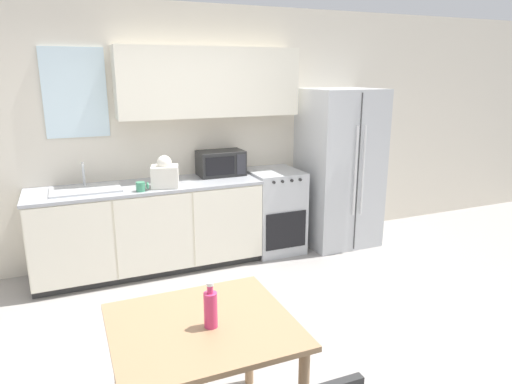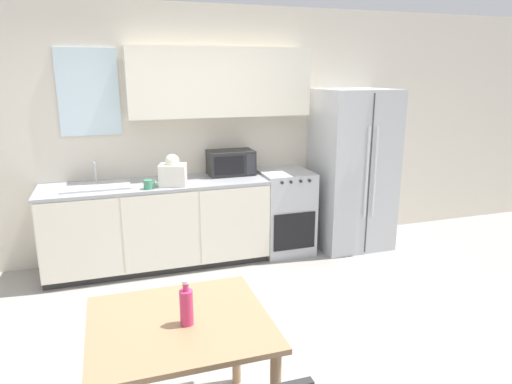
{
  "view_description": "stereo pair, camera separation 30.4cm",
  "coord_description": "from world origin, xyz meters",
  "px_view_note": "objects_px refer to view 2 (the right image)",
  "views": [
    {
      "loc": [
        -0.99,
        -2.83,
        2.01
      ],
      "look_at": [
        0.43,
        0.5,
        1.05
      ],
      "focal_mm": 32.0,
      "sensor_mm": 36.0,
      "label": 1
    },
    {
      "loc": [
        -0.71,
        -2.94,
        2.01
      ],
      "look_at": [
        0.43,
        0.5,
        1.05
      ],
      "focal_mm": 32.0,
      "sensor_mm": 36.0,
      "label": 2
    }
  ],
  "objects_px": {
    "oven_range": "(284,211)",
    "dining_table": "(180,340)",
    "coffee_mug": "(149,184)",
    "refrigerator": "(352,169)",
    "microwave": "(231,163)",
    "drink_bottle": "(186,306)"
  },
  "relations": [
    {
      "from": "oven_range",
      "to": "refrigerator",
      "type": "bearing_deg",
      "value": -4.22
    },
    {
      "from": "refrigerator",
      "to": "dining_table",
      "type": "xyz_separation_m",
      "value": [
        -2.39,
        -2.4,
        -0.29
      ]
    },
    {
      "from": "oven_range",
      "to": "dining_table",
      "type": "height_order",
      "value": "oven_range"
    },
    {
      "from": "microwave",
      "to": "drink_bottle",
      "type": "xyz_separation_m",
      "value": [
        -0.95,
        -2.64,
        -0.2
      ]
    },
    {
      "from": "refrigerator",
      "to": "microwave",
      "type": "bearing_deg",
      "value": 172.29
    },
    {
      "from": "refrigerator",
      "to": "coffee_mug",
      "type": "relative_size",
      "value": 15.3
    },
    {
      "from": "refrigerator",
      "to": "dining_table",
      "type": "height_order",
      "value": "refrigerator"
    },
    {
      "from": "oven_range",
      "to": "microwave",
      "type": "relative_size",
      "value": 1.89
    },
    {
      "from": "coffee_mug",
      "to": "refrigerator",
      "type": "bearing_deg",
      "value": 4.45
    },
    {
      "from": "drink_bottle",
      "to": "oven_range",
      "type": "bearing_deg",
      "value": 58.42
    },
    {
      "from": "drink_bottle",
      "to": "coffee_mug",
      "type": "bearing_deg",
      "value": 89.2
    },
    {
      "from": "oven_range",
      "to": "drink_bottle",
      "type": "bearing_deg",
      "value": -121.58
    },
    {
      "from": "oven_range",
      "to": "refrigerator",
      "type": "height_order",
      "value": "refrigerator"
    },
    {
      "from": "refrigerator",
      "to": "coffee_mug",
      "type": "height_order",
      "value": "refrigerator"
    },
    {
      "from": "refrigerator",
      "to": "drink_bottle",
      "type": "xyz_separation_m",
      "value": [
        -2.36,
        -2.45,
        -0.07
      ]
    },
    {
      "from": "refrigerator",
      "to": "dining_table",
      "type": "relative_size",
      "value": 1.94
    },
    {
      "from": "coffee_mug",
      "to": "oven_range",
      "type": "bearing_deg",
      "value": 9.07
    },
    {
      "from": "oven_range",
      "to": "dining_table",
      "type": "bearing_deg",
      "value": -122.6
    },
    {
      "from": "refrigerator",
      "to": "coffee_mug",
      "type": "xyz_separation_m",
      "value": [
        -2.32,
        -0.18,
        0.04
      ]
    },
    {
      "from": "oven_range",
      "to": "dining_table",
      "type": "relative_size",
      "value": 1.0
    },
    {
      "from": "oven_range",
      "to": "coffee_mug",
      "type": "height_order",
      "value": "coffee_mug"
    },
    {
      "from": "microwave",
      "to": "drink_bottle",
      "type": "relative_size",
      "value": 1.98
    }
  ]
}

